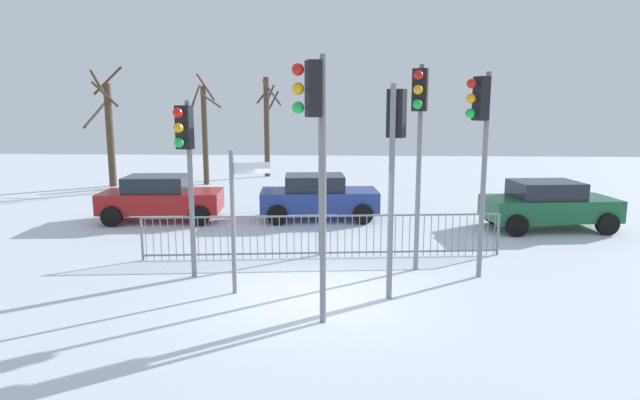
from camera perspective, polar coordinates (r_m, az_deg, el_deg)
name	(u,v)px	position (r m, az deg, el deg)	size (l,w,h in m)	color
ground_plane	(318,295)	(10.94, -0.20, -9.97)	(60.00, 60.00, 0.00)	silver
traffic_light_rear_left	(318,114)	(13.11, -0.25, 9.00)	(0.41, 0.52, 4.80)	slate
traffic_light_rear_right	(315,130)	(8.92, -0.57, 7.34)	(0.55, 0.37, 4.53)	slate
traffic_light_mid_right	(419,122)	(12.06, 10.37, 8.06)	(0.37, 0.55, 4.59)	slate
traffic_light_foreground_left	(480,129)	(11.91, 16.49, 7.16)	(0.54, 0.38, 4.41)	slate
traffic_light_mid_left	(395,143)	(10.37, 7.92, 5.95)	(0.41, 0.52, 4.12)	slate
traffic_light_foreground_right	(186,150)	(11.71, -13.92, 5.11)	(0.36, 0.56, 3.82)	slate
direction_sign_post	(236,214)	(10.77, -8.80, -1.48)	(0.77, 0.25, 2.87)	slate
pedestrian_guard_railing	(323,236)	(13.37, 0.34, -3.77)	(8.80, 1.00, 1.07)	slate
car_red_trailing	(161,197)	(18.35, -16.40, 0.27)	(3.94, 2.22, 1.47)	maroon
car_green_far	(548,204)	(17.78, 22.82, -0.41)	(3.98, 2.30, 1.47)	#195933
car_blue_mid	(318,196)	(17.83, -0.21, 0.41)	(3.94, 2.22, 1.47)	navy
bare_tree_left	(267,124)	(28.64, -5.57, 7.95)	(1.36, 1.48, 5.13)	#473828
bare_tree_centre	(204,131)	(26.07, -12.05, 7.07)	(1.51, 1.46, 5.12)	#473828
bare_tree_right	(109,129)	(26.77, -21.29, 6.94)	(1.69, 1.68, 5.49)	#473828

